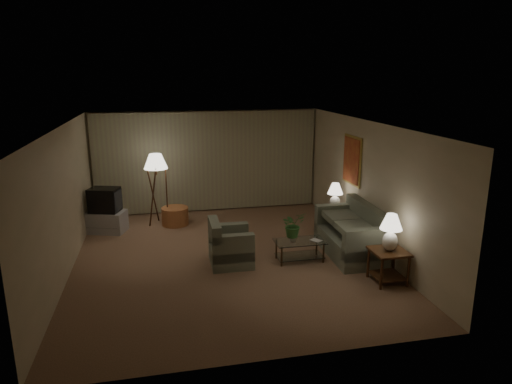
{
  "coord_description": "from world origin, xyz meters",
  "views": [
    {
      "loc": [
        -1.25,
        -8.57,
        3.65
      ],
      "look_at": [
        0.73,
        0.6,
        1.19
      ],
      "focal_mm": 32.0,
      "sensor_mm": 36.0,
      "label": 1
    }
  ],
  "objects_px": {
    "side_table_far": "(334,217)",
    "coffee_table": "(300,248)",
    "side_table_near": "(388,260)",
    "tv_cabinet": "(106,222)",
    "sofa": "(350,235)",
    "table_lamp_near": "(391,229)",
    "crt_tv": "(104,200)",
    "table_lamp_far": "(335,194)",
    "ottoman": "(175,216)",
    "floor_lamp": "(157,188)",
    "vase": "(293,238)",
    "armchair": "(231,247)"
  },
  "relations": [
    {
      "from": "ottoman",
      "to": "crt_tv",
      "type": "bearing_deg",
      "value": -172.89
    },
    {
      "from": "side_table_far",
      "to": "table_lamp_near",
      "type": "relative_size",
      "value": 0.89
    },
    {
      "from": "table_lamp_near",
      "to": "crt_tv",
      "type": "height_order",
      "value": "table_lamp_near"
    },
    {
      "from": "armchair",
      "to": "side_table_far",
      "type": "height_order",
      "value": "armchair"
    },
    {
      "from": "armchair",
      "to": "coffee_table",
      "type": "bearing_deg",
      "value": -94.98
    },
    {
      "from": "sofa",
      "to": "floor_lamp",
      "type": "relative_size",
      "value": 1.08
    },
    {
      "from": "vase",
      "to": "side_table_far",
      "type": "bearing_deg",
      "value": 43.86
    },
    {
      "from": "floor_lamp",
      "to": "side_table_near",
      "type": "bearing_deg",
      "value": -46.35
    },
    {
      "from": "side_table_far",
      "to": "tv_cabinet",
      "type": "bearing_deg",
      "value": 166.5
    },
    {
      "from": "table_lamp_far",
      "to": "sofa",
      "type": "bearing_deg",
      "value": -96.84
    },
    {
      "from": "side_table_near",
      "to": "table_lamp_far",
      "type": "height_order",
      "value": "table_lamp_far"
    },
    {
      "from": "crt_tv",
      "to": "floor_lamp",
      "type": "bearing_deg",
      "value": 33.91
    },
    {
      "from": "crt_tv",
      "to": "tv_cabinet",
      "type": "bearing_deg",
      "value": 0.0
    },
    {
      "from": "side_table_far",
      "to": "floor_lamp",
      "type": "relative_size",
      "value": 0.34
    },
    {
      "from": "coffee_table",
      "to": "tv_cabinet",
      "type": "relative_size",
      "value": 1.0
    },
    {
      "from": "armchair",
      "to": "table_lamp_far",
      "type": "relative_size",
      "value": 1.4
    },
    {
      "from": "ottoman",
      "to": "sofa",
      "type": "bearing_deg",
      "value": -38.09
    },
    {
      "from": "table_lamp_far",
      "to": "tv_cabinet",
      "type": "distance_m",
      "value": 5.39
    },
    {
      "from": "side_table_far",
      "to": "coffee_table",
      "type": "bearing_deg",
      "value": -132.91
    },
    {
      "from": "tv_cabinet",
      "to": "crt_tv",
      "type": "xyz_separation_m",
      "value": [
        0.0,
        0.0,
        0.53
      ]
    },
    {
      "from": "sofa",
      "to": "table_lamp_near",
      "type": "bearing_deg",
      "value": 7.79
    },
    {
      "from": "vase",
      "to": "crt_tv",
      "type": "bearing_deg",
      "value": 145.6
    },
    {
      "from": "side_table_near",
      "to": "ottoman",
      "type": "bearing_deg",
      "value": 131.59
    },
    {
      "from": "side_table_near",
      "to": "coffee_table",
      "type": "distance_m",
      "value": 1.78
    },
    {
      "from": "sofa",
      "to": "tv_cabinet",
      "type": "height_order",
      "value": "sofa"
    },
    {
      "from": "side_table_far",
      "to": "ottoman",
      "type": "xyz_separation_m",
      "value": [
        -3.59,
        1.45,
        -0.18
      ]
    },
    {
      "from": "armchair",
      "to": "crt_tv",
      "type": "xyz_separation_m",
      "value": [
        -2.58,
        2.46,
        0.43
      ]
    },
    {
      "from": "floor_lamp",
      "to": "ottoman",
      "type": "xyz_separation_m",
      "value": [
        0.4,
        -0.13,
        -0.71
      ]
    },
    {
      "from": "side_table_near",
      "to": "crt_tv",
      "type": "xyz_separation_m",
      "value": [
        -5.2,
        3.85,
        0.36
      ]
    },
    {
      "from": "table_lamp_near",
      "to": "vase",
      "type": "bearing_deg",
      "value": 138.34
    },
    {
      "from": "armchair",
      "to": "table_lamp_near",
      "type": "xyz_separation_m",
      "value": [
        2.62,
        -1.39,
        0.64
      ]
    },
    {
      "from": "side_table_near",
      "to": "sofa",
      "type": "bearing_deg",
      "value": 96.34
    },
    {
      "from": "crt_tv",
      "to": "table_lamp_near",
      "type": "bearing_deg",
      "value": -18.11
    },
    {
      "from": "tv_cabinet",
      "to": "table_lamp_far",
      "type": "bearing_deg",
      "value": 4.89
    },
    {
      "from": "table_lamp_far",
      "to": "coffee_table",
      "type": "relative_size",
      "value": 0.62
    },
    {
      "from": "side_table_near",
      "to": "vase",
      "type": "bearing_deg",
      "value": 138.34
    },
    {
      "from": "sofa",
      "to": "table_lamp_far",
      "type": "xyz_separation_m",
      "value": [
        0.15,
        1.25,
        0.55
      ]
    },
    {
      "from": "side_table_near",
      "to": "tv_cabinet",
      "type": "xyz_separation_m",
      "value": [
        -5.2,
        3.85,
        -0.17
      ]
    },
    {
      "from": "coffee_table",
      "to": "armchair",
      "type": "bearing_deg",
      "value": 174.35
    },
    {
      "from": "sofa",
      "to": "table_lamp_far",
      "type": "bearing_deg",
      "value": 174.6
    },
    {
      "from": "table_lamp_far",
      "to": "ottoman",
      "type": "height_order",
      "value": "table_lamp_far"
    },
    {
      "from": "coffee_table",
      "to": "crt_tv",
      "type": "height_order",
      "value": "crt_tv"
    },
    {
      "from": "side_table_far",
      "to": "coffee_table",
      "type": "distance_m",
      "value": 1.85
    },
    {
      "from": "table_lamp_far",
      "to": "vase",
      "type": "bearing_deg",
      "value": -136.14
    },
    {
      "from": "tv_cabinet",
      "to": "side_table_far",
      "type": "bearing_deg",
      "value": 4.89
    },
    {
      "from": "vase",
      "to": "table_lamp_far",
      "type": "bearing_deg",
      "value": 43.86
    },
    {
      "from": "table_lamp_near",
      "to": "floor_lamp",
      "type": "height_order",
      "value": "floor_lamp"
    },
    {
      "from": "coffee_table",
      "to": "floor_lamp",
      "type": "xyz_separation_m",
      "value": [
        -2.74,
        2.93,
        0.65
      ]
    },
    {
      "from": "side_table_far",
      "to": "floor_lamp",
      "type": "bearing_deg",
      "value": 158.36
    },
    {
      "from": "side_table_near",
      "to": "ottoman",
      "type": "relative_size",
      "value": 0.93
    }
  ]
}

